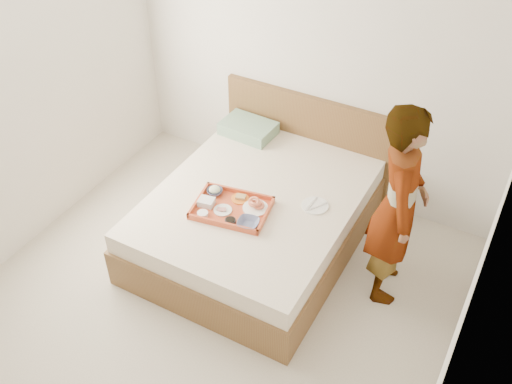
{
  "coord_description": "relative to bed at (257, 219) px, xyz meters",
  "views": [
    {
      "loc": [
        1.74,
        -2.18,
        3.57
      ],
      "look_at": [
        0.04,
        0.9,
        0.65
      ],
      "focal_mm": 40.68,
      "sensor_mm": 36.0,
      "label": 1
    }
  ],
  "objects": [
    {
      "name": "plastic_tub",
      "position": [
        -0.28,
        -0.32,
        0.31
      ],
      "size": [
        0.14,
        0.12,
        0.05
      ],
      "primitive_type": "cube",
      "rotation": [
        0.0,
        0.0,
        0.17
      ],
      "color": "silver",
      "rests_on": "tray"
    },
    {
      "name": "navy_bowl_big",
      "position": [
        0.13,
        -0.36,
        0.3
      ],
      "size": [
        0.19,
        0.19,
        0.04
      ],
      "primitive_type": "imported",
      "rotation": [
        0.0,
        0.0,
        0.17
      ],
      "color": "#131743",
      "rests_on": "tray"
    },
    {
      "name": "meat_plate",
      "position": [
        -0.13,
        -0.32,
        0.29
      ],
      "size": [
        0.17,
        0.17,
        0.01
      ],
      "primitive_type": "cylinder",
      "rotation": [
        0.0,
        0.0,
        0.17
      ],
      "color": "white",
      "rests_on": "tray"
    },
    {
      "name": "sauce_dish",
      "position": [
        -0.0,
        -0.41,
        0.3
      ],
      "size": [
        0.1,
        0.1,
        0.03
      ],
      "primitive_type": "cylinder",
      "rotation": [
        0.0,
        0.0,
        0.17
      ],
      "color": "black",
      "rests_on": "tray"
    },
    {
      "name": "wall_right",
      "position": [
        1.76,
        -1.0,
        1.04
      ],
      "size": [
        0.01,
        4.0,
        2.6
      ],
      "primitive_type": "cube",
      "color": "silver",
      "rests_on": "ground"
    },
    {
      "name": "bed",
      "position": [
        0.0,
        0.0,
        0.0
      ],
      "size": [
        1.65,
        2.0,
        0.53
      ],
      "primitive_type": "cube",
      "color": "brown",
      "rests_on": "ground"
    },
    {
      "name": "tray",
      "position": [
        -0.08,
        -0.27,
        0.29
      ],
      "size": [
        0.65,
        0.52,
        0.05
      ],
      "primitive_type": "cube",
      "rotation": [
        0.0,
        0.0,
        0.17
      ],
      "color": "#CB582C",
      "rests_on": "bed"
    },
    {
      "name": "bread_plate",
      "position": [
        -0.08,
        -0.13,
        0.29
      ],
      "size": [
        0.17,
        0.17,
        0.01
      ],
      "primitive_type": "cylinder",
      "rotation": [
        0.0,
        0.0,
        0.17
      ],
      "color": "orange",
      "rests_on": "tray"
    },
    {
      "name": "person",
      "position": [
        1.13,
        0.06,
        0.57
      ],
      "size": [
        0.56,
        0.7,
        1.66
      ],
      "primitive_type": "imported",
      "rotation": [
        0.0,
        0.0,
        1.87
      ],
      "color": "white",
      "rests_on": "ground"
    },
    {
      "name": "ground",
      "position": [
        0.01,
        -1.0,
        -0.27
      ],
      "size": [
        3.5,
        4.0,
        0.01
      ],
      "primitive_type": "cube",
      "color": "beige",
      "rests_on": "ground"
    },
    {
      "name": "headboard",
      "position": [
        0.0,
        0.97,
        0.21
      ],
      "size": [
        1.65,
        0.06,
        0.95
      ],
      "primitive_type": "cube",
      "color": "brown",
      "rests_on": "ground"
    },
    {
      "name": "cheese_round",
      "position": [
        -0.24,
        -0.44,
        0.3
      ],
      "size": [
        0.1,
        0.1,
        0.03
      ],
      "primitive_type": "cylinder",
      "rotation": [
        0.0,
        0.0,
        0.17
      ],
      "color": "white",
      "rests_on": "tray"
    },
    {
      "name": "dinner_plate",
      "position": [
        0.48,
        0.1,
        0.27
      ],
      "size": [
        0.28,
        0.28,
        0.01
      ],
      "primitive_type": "cylinder",
      "rotation": [
        0.0,
        0.0,
        -0.36
      ],
      "color": "white",
      "rests_on": "bed"
    },
    {
      "name": "prawn_plate",
      "position": [
        0.08,
        -0.17,
        0.29
      ],
      "size": [
        0.23,
        0.23,
        0.01
      ],
      "primitive_type": "cylinder",
      "rotation": [
        0.0,
        0.0,
        0.17
      ],
      "color": "white",
      "rests_on": "tray"
    },
    {
      "name": "salad_bowl",
      "position": [
        -0.29,
        -0.17,
        0.3
      ],
      "size": [
        0.15,
        0.15,
        0.04
      ],
      "primitive_type": "imported",
      "rotation": [
        0.0,
        0.0,
        0.17
      ],
      "color": "#131743",
      "rests_on": "tray"
    },
    {
      "name": "pillow",
      "position": [
        -0.5,
        0.74,
        0.32
      ],
      "size": [
        0.5,
        0.35,
        0.12
      ],
      "primitive_type": "cube",
      "rotation": [
        0.0,
        0.0,
        -0.05
      ],
      "color": "#8AAF91",
      "rests_on": "bed"
    },
    {
      "name": "wall_back",
      "position": [
        0.01,
        1.0,
        1.04
      ],
      "size": [
        3.5,
        0.01,
        2.6
      ],
      "primitive_type": "cube",
      "color": "silver",
      "rests_on": "ground"
    }
  ]
}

